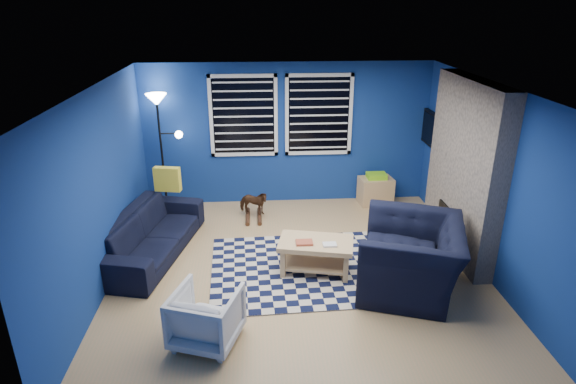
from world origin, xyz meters
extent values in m
plane|color=tan|center=(0.00, 0.00, 0.00)|extent=(5.00, 5.00, 0.00)
plane|color=white|center=(0.00, 0.00, 2.50)|extent=(5.00, 5.00, 0.00)
plane|color=navy|center=(0.00, 2.50, 1.25)|extent=(5.00, 0.00, 5.00)
plane|color=navy|center=(-2.50, 0.00, 1.25)|extent=(0.00, 5.00, 5.00)
plane|color=navy|center=(2.50, 0.00, 1.25)|extent=(0.00, 5.00, 5.00)
cube|color=gray|center=(2.37, 0.50, 1.25)|extent=(0.26, 2.00, 2.50)
cube|color=black|center=(2.23, 0.50, 0.35)|extent=(0.04, 0.70, 0.60)
cube|color=gray|center=(2.10, 0.50, 0.04)|extent=(0.50, 1.20, 0.08)
cube|color=black|center=(-0.75, 2.48, 1.60)|extent=(1.05, 0.02, 1.30)
cube|color=white|center=(-0.75, 2.47, 2.28)|extent=(1.17, 0.05, 0.06)
cube|color=white|center=(-0.75, 2.47, 0.92)|extent=(1.17, 0.05, 0.06)
cube|color=black|center=(0.55, 2.48, 1.60)|extent=(1.05, 0.02, 1.30)
cube|color=white|center=(0.55, 2.47, 2.28)|extent=(1.17, 0.05, 0.06)
cube|color=white|center=(0.55, 2.47, 0.92)|extent=(1.17, 0.05, 0.06)
cube|color=black|center=(2.45, 2.00, 1.40)|extent=(0.06, 1.00, 0.58)
cube|color=black|center=(2.42, 2.00, 1.40)|extent=(0.01, 0.92, 0.50)
cube|color=black|center=(0.05, 0.05, 0.01)|extent=(2.58, 2.10, 0.02)
imported|color=black|center=(-2.10, 0.63, 0.32)|extent=(2.36, 1.34, 0.65)
imported|color=black|center=(1.37, -0.50, 0.45)|extent=(1.70, 1.59, 0.90)
imported|color=gray|center=(-1.12, -1.37, 0.31)|extent=(0.86, 0.87, 0.63)
imported|color=#4B3018|center=(-0.62, 1.75, 0.28)|extent=(0.37, 0.55, 0.43)
cube|color=tan|center=(0.22, -0.03, 0.44)|extent=(1.08, 0.76, 0.07)
cube|color=tan|center=(0.22, -0.03, 0.13)|extent=(0.98, 0.66, 0.03)
cube|color=#A0442D|center=(0.06, -0.09, 0.48)|extent=(0.25, 0.20, 0.03)
cube|color=silver|center=(0.38, -0.16, 0.48)|extent=(0.20, 0.17, 0.03)
cube|color=tan|center=(-0.19, -0.25, 0.21)|extent=(0.08, 0.08, 0.39)
cube|color=tan|center=(0.64, -0.25, 0.21)|extent=(0.08, 0.08, 0.39)
cube|color=tan|center=(-0.19, 0.18, 0.21)|extent=(0.08, 0.08, 0.39)
cube|color=tan|center=(0.64, 0.18, 0.21)|extent=(0.08, 0.08, 0.39)
cube|color=tan|center=(1.59, 2.25, 0.24)|extent=(0.62, 0.45, 0.49)
cube|color=black|center=(1.59, 2.25, 0.24)|extent=(0.54, 0.40, 0.39)
cube|color=#89E11A|center=(1.59, 2.25, 0.53)|extent=(0.37, 0.30, 0.09)
cylinder|color=black|center=(-2.15, 2.25, 0.02)|extent=(0.26, 0.26, 0.03)
cylinder|color=black|center=(-2.15, 2.25, 0.96)|extent=(0.04, 0.04, 1.90)
cone|color=white|center=(-2.15, 2.25, 1.94)|extent=(0.34, 0.34, 0.19)
sphere|color=white|center=(-1.83, 2.20, 1.37)|extent=(0.13, 0.13, 0.13)
cube|color=yellow|center=(-1.95, 1.48, 0.84)|extent=(0.42, 0.20, 0.39)
camera|label=1|loc=(-0.54, -5.69, 3.48)|focal=30.00mm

